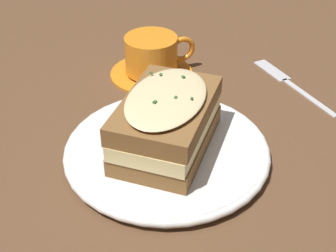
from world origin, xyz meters
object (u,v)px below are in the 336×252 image
fork (286,80)px  teacup_with_saucer (152,58)px  sandwich (167,122)px  dinner_plate (168,152)px

fork → teacup_with_saucer: bearing=147.6°
sandwich → dinner_plate: bearing=-81.5°
sandwich → fork: sandwich is taller
sandwich → fork: (0.26, 0.06, -0.05)m
sandwich → teacup_with_saucer: size_ratio=1.29×
teacup_with_saucer → fork: bearing=-25.7°
sandwich → teacup_with_saucer: 0.22m
sandwich → teacup_with_saucer: (0.10, 0.19, -0.02)m
sandwich → fork: bearing=12.1°
dinner_plate → teacup_with_saucer: size_ratio=1.83×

